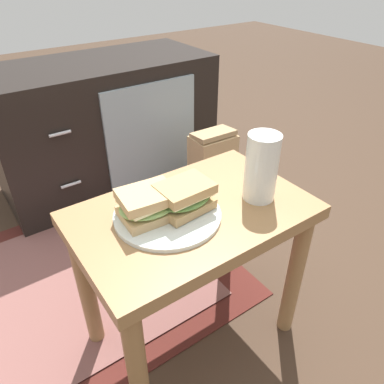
{
  "coord_description": "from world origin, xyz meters",
  "views": [
    {
      "loc": [
        -0.41,
        -0.58,
        0.98
      ],
      "look_at": [
        -0.0,
        0.0,
        0.51
      ],
      "focal_mm": 34.68,
      "sensor_mm": 36.0,
      "label": 1
    }
  ],
  "objects_px": {
    "sandwich_back": "(185,197)",
    "paper_bag": "(212,169)",
    "sandwich_front": "(148,204)",
    "plate": "(167,215)",
    "tv_cabinet": "(106,126)",
    "beer_glass": "(261,169)"
  },
  "relations": [
    {
      "from": "beer_glass",
      "to": "tv_cabinet",
      "type": "bearing_deg",
      "value": 89.06
    },
    {
      "from": "tv_cabinet",
      "to": "beer_glass",
      "type": "distance_m",
      "value": 1.03
    },
    {
      "from": "tv_cabinet",
      "to": "sandwich_back",
      "type": "xyz_separation_m",
      "value": [
        -0.2,
        -0.95,
        0.21
      ]
    },
    {
      "from": "tv_cabinet",
      "to": "sandwich_back",
      "type": "distance_m",
      "value": 1.0
    },
    {
      "from": "sandwich_front",
      "to": "sandwich_back",
      "type": "bearing_deg",
      "value": -18.71
    },
    {
      "from": "sandwich_front",
      "to": "beer_glass",
      "type": "height_order",
      "value": "beer_glass"
    },
    {
      "from": "plate",
      "to": "paper_bag",
      "type": "height_order",
      "value": "plate"
    },
    {
      "from": "sandwich_front",
      "to": "plate",
      "type": "bearing_deg",
      "value": -18.71
    },
    {
      "from": "sandwich_front",
      "to": "paper_bag",
      "type": "bearing_deg",
      "value": 40.64
    },
    {
      "from": "tv_cabinet",
      "to": "plate",
      "type": "bearing_deg",
      "value": -104.48
    },
    {
      "from": "paper_bag",
      "to": "plate",
      "type": "bearing_deg",
      "value": -136.45
    },
    {
      "from": "plate",
      "to": "paper_bag",
      "type": "relative_size",
      "value": 0.7
    },
    {
      "from": "tv_cabinet",
      "to": "paper_bag",
      "type": "relative_size",
      "value": 2.73
    },
    {
      "from": "beer_glass",
      "to": "paper_bag",
      "type": "xyz_separation_m",
      "value": [
        0.3,
        0.56,
        -0.37
      ]
    },
    {
      "from": "sandwich_front",
      "to": "tv_cabinet",
      "type": "bearing_deg",
      "value": 72.96
    },
    {
      "from": "beer_glass",
      "to": "paper_bag",
      "type": "bearing_deg",
      "value": 61.69
    },
    {
      "from": "tv_cabinet",
      "to": "sandwich_front",
      "type": "bearing_deg",
      "value": -107.04
    },
    {
      "from": "tv_cabinet",
      "to": "sandwich_back",
      "type": "relative_size",
      "value": 6.94
    },
    {
      "from": "plate",
      "to": "sandwich_front",
      "type": "distance_m",
      "value": 0.06
    },
    {
      "from": "sandwich_front",
      "to": "paper_bag",
      "type": "relative_size",
      "value": 0.39
    },
    {
      "from": "sandwich_back",
      "to": "paper_bag",
      "type": "height_order",
      "value": "sandwich_back"
    },
    {
      "from": "beer_glass",
      "to": "sandwich_back",
      "type": "bearing_deg",
      "value": 165.78
    }
  ]
}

